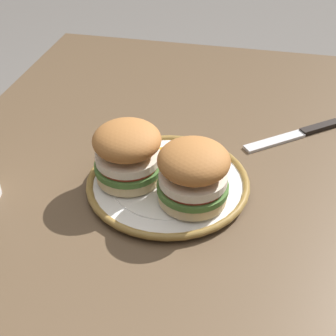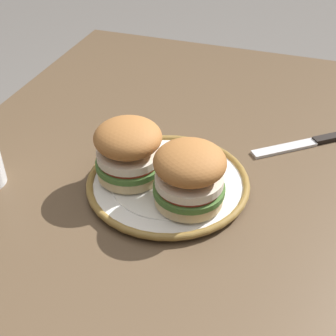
{
  "view_description": "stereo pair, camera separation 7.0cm",
  "coord_description": "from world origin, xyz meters",
  "px_view_note": "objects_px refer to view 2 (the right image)",
  "views": [
    {
      "loc": [
        -0.57,
        -0.07,
        1.26
      ],
      "look_at": [
        0.04,
        0.06,
        0.79
      ],
      "focal_mm": 50.68,
      "sensor_mm": 36.0,
      "label": 1
    },
    {
      "loc": [
        -0.55,
        -0.14,
        1.26
      ],
      "look_at": [
        0.04,
        0.06,
        0.79
      ],
      "focal_mm": 50.68,
      "sensor_mm": 36.0,
      "label": 2
    }
  ],
  "objects_px": {
    "sandwich_half_left": "(189,176)",
    "table_knife": "(312,142)",
    "dining_table": "(192,250)",
    "dinner_plate": "(168,183)",
    "sandwich_half_right": "(129,149)"
  },
  "relations": [
    {
      "from": "sandwich_half_left",
      "to": "table_knife",
      "type": "height_order",
      "value": "sandwich_half_left"
    },
    {
      "from": "dining_table",
      "to": "dinner_plate",
      "type": "distance_m",
      "value": 0.13
    },
    {
      "from": "dining_table",
      "to": "table_knife",
      "type": "bearing_deg",
      "value": -32.51
    },
    {
      "from": "sandwich_half_left",
      "to": "sandwich_half_right",
      "type": "bearing_deg",
      "value": 72.66
    },
    {
      "from": "sandwich_half_left",
      "to": "table_knife",
      "type": "distance_m",
      "value": 0.32
    },
    {
      "from": "dining_table",
      "to": "sandwich_half_left",
      "type": "bearing_deg",
      "value": 109.85
    },
    {
      "from": "dining_table",
      "to": "table_knife",
      "type": "xyz_separation_m",
      "value": [
        0.25,
        -0.16,
        0.1
      ]
    },
    {
      "from": "dining_table",
      "to": "sandwich_half_right",
      "type": "distance_m",
      "value": 0.21
    },
    {
      "from": "dinner_plate",
      "to": "table_knife",
      "type": "xyz_separation_m",
      "value": [
        0.21,
        -0.22,
        -0.01
      ]
    },
    {
      "from": "sandwich_half_left",
      "to": "table_knife",
      "type": "relative_size",
      "value": 0.75
    },
    {
      "from": "sandwich_half_left",
      "to": "table_knife",
      "type": "xyz_separation_m",
      "value": [
        0.26,
        -0.17,
        -0.07
      ]
    },
    {
      "from": "dining_table",
      "to": "dinner_plate",
      "type": "bearing_deg",
      "value": 54.87
    },
    {
      "from": "dinner_plate",
      "to": "sandwich_half_left",
      "type": "relative_size",
      "value": 1.98
    },
    {
      "from": "dining_table",
      "to": "table_knife",
      "type": "relative_size",
      "value": 7.09
    },
    {
      "from": "dinner_plate",
      "to": "sandwich_half_right",
      "type": "height_order",
      "value": "sandwich_half_right"
    }
  ]
}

